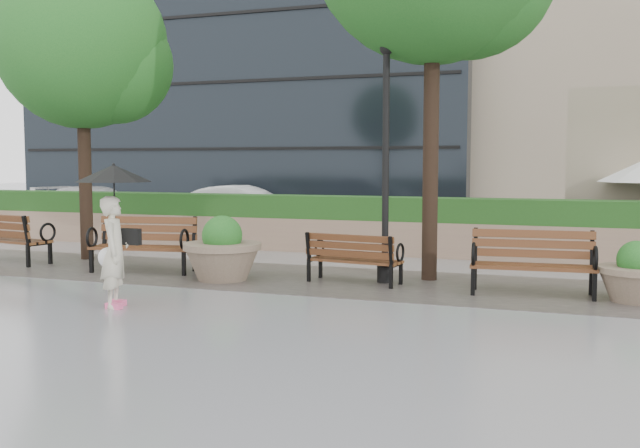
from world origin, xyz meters
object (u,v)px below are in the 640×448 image
(bench_2, at_px, (354,269))
(car_left, at_px, (96,207))
(planter_right, at_px, (636,278))
(bench_0, at_px, (9,248))
(bench_3, at_px, (532,277))
(lamppost, at_px, (386,178))
(car_right, at_px, (244,209))
(planter_left, at_px, (222,255))
(pedestrian, at_px, (114,221))
(bench_1, at_px, (143,256))

(bench_2, bearing_deg, car_left, -26.70)
(planter_right, bearing_deg, bench_0, 179.31)
(bench_3, bearing_deg, bench_2, 173.52)
(lamppost, distance_m, car_right, 9.77)
(planter_right, relative_size, car_right, 0.26)
(bench_3, height_order, planter_left, planter_left)
(bench_3, distance_m, pedestrian, 6.64)
(car_left, bearing_deg, car_right, -77.68)
(bench_3, bearing_deg, bench_0, 175.16)
(car_right, relative_size, pedestrian, 2.07)
(bench_0, height_order, bench_3, bench_0)
(bench_0, bearing_deg, pedestrian, 157.07)
(planter_left, bearing_deg, lamppost, 14.66)
(bench_3, distance_m, car_left, 16.34)
(planter_right, distance_m, car_right, 13.02)
(bench_0, distance_m, car_left, 8.46)
(bench_1, xyz_separation_m, bench_3, (7.34, 0.03, -0.01))
(car_right, height_order, pedestrian, pedestrian)
(bench_3, relative_size, car_left, 0.43)
(bench_3, relative_size, car_right, 0.46)
(lamppost, distance_m, pedestrian, 4.77)
(bench_1, distance_m, lamppost, 5.04)
(bench_0, relative_size, car_right, 0.48)
(bench_3, height_order, pedestrian, pedestrian)
(bench_2, relative_size, bench_3, 0.87)
(bench_1, bearing_deg, lamppost, -3.71)
(bench_0, xyz_separation_m, bench_1, (3.46, -0.14, 0.00))
(bench_1, distance_m, planter_left, 1.94)
(planter_right, bearing_deg, car_right, 143.27)
(car_right, bearing_deg, planter_right, -131.91)
(bench_1, height_order, bench_3, bench_1)
(bench_1, xyz_separation_m, car_left, (-7.03, 7.81, 0.36))
(car_left, xyz_separation_m, pedestrian, (8.55, -10.81, 0.61))
(bench_3, distance_m, planter_right, 1.54)
(bench_0, xyz_separation_m, bench_2, (7.74, 0.01, -0.05))
(bench_1, xyz_separation_m, planter_right, (8.88, -0.01, 0.05))
(pedestrian, bearing_deg, car_left, 15.74)
(bench_2, relative_size, car_right, 0.40)
(bench_0, bearing_deg, bench_2, -170.60)
(bench_3, xyz_separation_m, car_right, (-8.89, 7.75, 0.41))
(bench_1, relative_size, bench_3, 1.05)
(bench_1, height_order, car_right, car_right)
(pedestrian, bearing_deg, lamppost, -66.15)
(bench_1, bearing_deg, pedestrian, -72.08)
(car_left, bearing_deg, bench_3, -105.81)
(car_left, bearing_deg, pedestrian, -129.06)
(bench_2, relative_size, pedestrian, 0.83)
(bench_3, distance_m, planter_left, 5.45)
(bench_2, distance_m, planter_right, 4.60)
(lamppost, bearing_deg, planter_left, -165.34)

